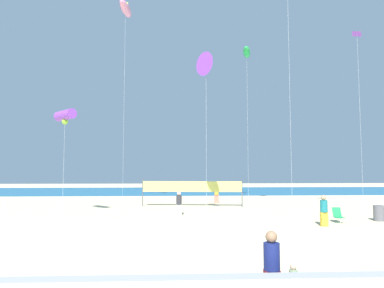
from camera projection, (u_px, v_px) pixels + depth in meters
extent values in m
plane|color=beige|center=(233.00, 228.00, 18.60)|extent=(120.00, 120.00, 0.00)
cube|color=#1E6B99|center=(196.00, 191.00, 51.21)|extent=(120.00, 20.00, 0.01)
cube|color=maroon|center=(272.00, 287.00, 8.07)|extent=(0.37, 0.22, 0.77)
cylinder|color=navy|center=(272.00, 256.00, 8.12)|extent=(0.39, 0.39, 0.64)
sphere|color=#997051|center=(271.00, 237.00, 8.16)|extent=(0.29, 0.29, 0.29)
cylinder|color=#99B28C|center=(293.00, 277.00, 8.19)|extent=(0.20, 0.20, 0.34)
sphere|color=beige|center=(293.00, 267.00, 8.21)|extent=(0.15, 0.15, 0.15)
cube|color=white|center=(179.00, 210.00, 23.55)|extent=(0.36, 0.22, 0.76)
cylinder|color=#2D2D33|center=(179.00, 200.00, 23.60)|extent=(0.38, 0.38, 0.62)
sphere|color=beige|center=(179.00, 193.00, 23.63)|extent=(0.28, 0.28, 0.28)
cube|color=#EA7260|center=(217.00, 199.00, 32.22)|extent=(0.39, 0.23, 0.81)
cylinder|color=gold|center=(217.00, 191.00, 32.28)|extent=(0.41, 0.41, 0.67)
sphere|color=beige|center=(217.00, 186.00, 32.32)|extent=(0.30, 0.30, 0.30)
cube|color=gold|center=(324.00, 219.00, 19.01)|extent=(0.38, 0.23, 0.80)
cylinder|color=#19727A|center=(324.00, 206.00, 19.06)|extent=(0.40, 0.40, 0.66)
sphere|color=tan|center=(324.00, 198.00, 19.10)|extent=(0.29, 0.29, 0.29)
cube|color=#1E8C4C|center=(339.00, 218.00, 20.23)|extent=(0.52, 0.48, 0.03)
cube|color=#1E8C4C|center=(337.00, 212.00, 20.54)|extent=(0.52, 0.23, 0.57)
cylinder|color=silver|center=(341.00, 221.00, 20.07)|extent=(0.03, 0.03, 0.32)
cylinder|color=silver|center=(338.00, 220.00, 20.36)|extent=(0.03, 0.03, 0.32)
cylinder|color=#595960|center=(379.00, 213.00, 21.00)|extent=(0.62, 0.62, 0.96)
cylinder|color=#4C4C51|center=(143.00, 192.00, 29.47)|extent=(0.08, 0.08, 2.40)
cylinder|color=#4C4C51|center=(242.00, 193.00, 28.87)|extent=(0.08, 0.08, 2.40)
cube|color=#EAE566|center=(192.00, 187.00, 29.21)|extent=(8.55, 1.04, 0.90)
cube|color=#99B28C|center=(326.00, 220.00, 20.25)|extent=(0.37, 0.19, 0.30)
cylinder|color=silver|center=(289.00, 57.00, 21.88)|extent=(0.01, 0.01, 20.94)
cylinder|color=silver|center=(248.00, 126.00, 33.28)|extent=(0.01, 0.01, 14.94)
ellipsoid|color=green|center=(247.00, 52.00, 33.85)|extent=(1.21, 2.19, 1.04)
cube|color=black|center=(247.00, 49.00, 33.87)|extent=(0.40, 0.06, 0.50)
cylinder|color=silver|center=(64.00, 166.00, 22.81)|extent=(0.01, 0.01, 6.91)
cylinder|color=purple|center=(65.00, 115.00, 23.07)|extent=(1.89, 1.92, 0.68)
sphere|color=#8CD833|center=(65.00, 121.00, 23.04)|extent=(0.41, 0.41, 0.41)
cylinder|color=silver|center=(206.00, 141.00, 21.60)|extent=(0.01, 0.01, 10.03)
cone|color=purple|center=(206.00, 64.00, 21.98)|extent=(1.19, 1.41, 1.56)
cylinder|color=silver|center=(124.00, 105.00, 30.59)|extent=(0.01, 0.01, 18.07)
ellipsoid|color=pink|center=(125.00, 9.00, 31.28)|extent=(1.30, 2.50, 1.33)
cube|color=#8CD833|center=(126.00, 5.00, 31.31)|extent=(0.45, 0.06, 0.57)
cylinder|color=silver|center=(360.00, 122.00, 25.18)|extent=(0.01, 0.01, 13.48)
pyramid|color=purple|center=(357.00, 33.00, 25.71)|extent=(0.76, 0.75, 0.40)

